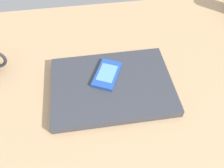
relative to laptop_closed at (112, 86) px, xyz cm
name	(u,v)px	position (x,y,z in cm)	size (l,w,h in cm)	color
desk_surface	(144,84)	(9.56, 1.40, -2.70)	(120.00, 80.00, 3.00)	tan
laptop_closed	(112,86)	(0.00, 0.00, 0.00)	(32.14, 22.78, 2.39)	#33353D
cell_phone_on_laptop	(107,74)	(-0.94, 2.91, 1.70)	(9.44, 11.54, 1.07)	#1E479E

